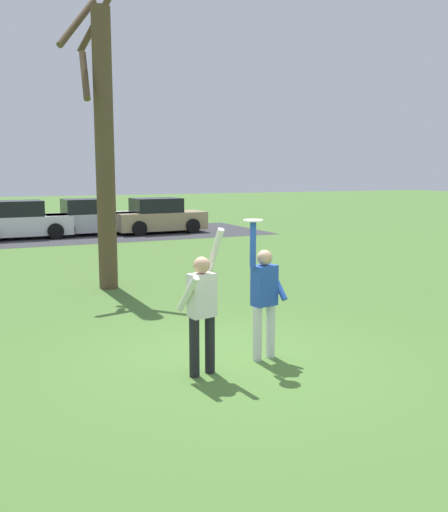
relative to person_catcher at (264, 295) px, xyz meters
name	(u,v)px	position (x,y,z in m)	size (l,w,h in m)	color
ground_plane	(237,359)	(-0.38, 0.13, -0.98)	(120.00, 120.00, 0.00)	#4C7533
person_catcher	(264,295)	(0.00, 0.00, 0.00)	(0.57, 0.49, 2.08)	silver
person_defender	(202,305)	(-1.09, -0.23, 0.00)	(0.60, 0.51, 2.04)	black
frisbee_disc	(253,220)	(-0.22, -0.05, 1.11)	(0.28, 0.28, 0.02)	white
parked_car_white	(19,221)	(-1.86, 17.82, -0.25)	(4.16, 2.15, 1.59)	white
parked_car_silver	(91,218)	(1.19, 18.14, -0.25)	(4.16, 2.15, 1.59)	#BCBCC1
parked_car_tan	(159,217)	(4.17, 17.56, -0.25)	(4.16, 2.15, 1.59)	tan
parking_strip	(54,237)	(-0.46, 17.86, -0.98)	(18.76, 6.40, 0.01)	#38383D
bare_tree_tall	(103,140)	(-0.89, 6.20, 2.52)	(1.86, 1.44, 7.64)	brown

